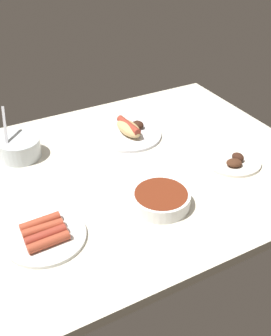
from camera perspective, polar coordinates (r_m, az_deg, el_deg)
ground_plane at (r=127.02cm, az=-1.90°, el=-0.86°), size 120.00×90.00×3.00cm
plate_sausages at (r=104.93cm, az=-12.60°, el=-9.14°), size 20.64×20.64×3.38cm
bowl_chili at (r=111.53cm, az=3.58°, el=-4.30°), size 16.19×16.19×4.13cm
plate_hotdog_assembled at (r=142.97cm, az=-0.90°, el=5.15°), size 22.80×22.80×5.61cm
plate_grilled_meat at (r=132.74cm, az=13.52°, el=1.03°), size 18.05×18.05×3.62cm
bowl_coleslaw at (r=135.94cm, az=-15.97°, el=2.82°), size 13.37×13.37×15.97cm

